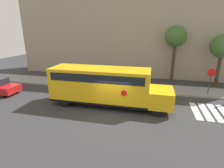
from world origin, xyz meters
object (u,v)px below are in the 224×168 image
(stop_sign, at_px, (211,78))
(tree_near_sidewalk, at_px, (176,37))
(tree_far_sidewalk, at_px, (222,47))
(school_bus, at_px, (105,85))

(stop_sign, xyz_separation_m, tree_near_sidewalk, (-3.03, 4.30, 3.44))
(stop_sign, relative_size, tree_far_sidewalk, 0.47)
(school_bus, distance_m, tree_far_sidewalk, 13.60)
(tree_near_sidewalk, bearing_deg, stop_sign, -54.88)
(school_bus, xyz_separation_m, tree_near_sidewalk, (6.06, 8.71, 3.44))
(school_bus, distance_m, stop_sign, 10.10)
(tree_near_sidewalk, height_order, tree_far_sidewalk, tree_near_sidewalk)
(school_bus, relative_size, stop_sign, 3.68)
(school_bus, relative_size, tree_far_sidewalk, 1.74)
(school_bus, height_order, stop_sign, school_bus)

